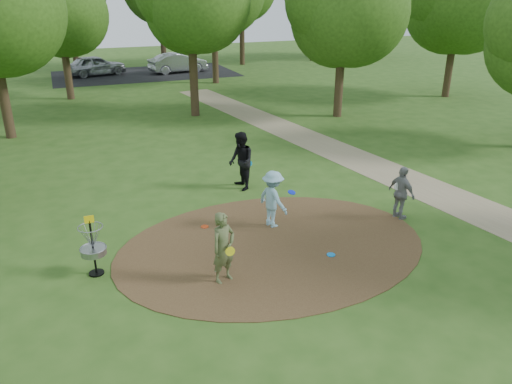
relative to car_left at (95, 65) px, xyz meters
name	(u,v)px	position (x,y,z in m)	size (l,w,h in m)	color
ground	(273,246)	(1.69, -30.55, -0.78)	(100.00, 100.00, 0.00)	#2D5119
dirt_clearing	(273,246)	(1.69, -30.55, -0.77)	(8.40, 8.40, 0.02)	#47301C
footpath	(422,187)	(8.19, -28.55, -0.77)	(2.00, 40.00, 0.01)	#8C7A5B
parking_lot	(145,74)	(3.69, -0.55, -0.78)	(14.00, 8.00, 0.01)	black
player_observer_with_disc	(224,248)	(-0.04, -31.68, 0.09)	(0.74, 0.64, 1.74)	#525C35
player_throwing_with_disc	(273,199)	(2.17, -29.43, 0.06)	(1.17, 1.22, 1.67)	#86B6C8
player_walking_with_disc	(241,161)	(2.33, -26.39, 0.21)	(0.77, 0.96, 1.98)	black
player_waiting_with_disc	(401,193)	(5.88, -30.36, 0.03)	(0.56, 1.00, 1.62)	gray
disc_ground_blue	(331,255)	(2.87, -31.59, -0.75)	(0.22, 0.22, 0.02)	#0C7CD5
disc_ground_red	(205,227)	(0.32, -28.81, -0.75)	(0.22, 0.22, 0.02)	red
car_left	(95,65)	(0.00, 0.00, 0.00)	(1.84, 4.57, 1.56)	#9C9FA3
car_right	(178,63)	(6.31, -0.88, -0.02)	(1.62, 4.64, 1.53)	#94979B
disc_golf_basket	(92,242)	(-2.81, -30.25, 0.10)	(0.63, 0.63, 1.54)	black
tree_ring	(242,19)	(4.50, -20.81, 4.40)	(37.46, 45.35, 9.18)	#332316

